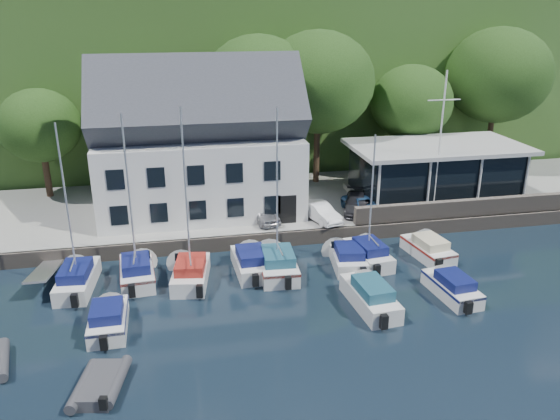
# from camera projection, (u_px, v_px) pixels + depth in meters

# --- Properties ---
(ground) EXTENTS (180.00, 180.00, 0.00)m
(ground) POSITION_uv_depth(u_px,v_px,m) (370.00, 333.00, 26.63)
(ground) COLOR black
(ground) RESTS_ON ground
(quay) EXTENTS (60.00, 13.00, 1.00)m
(quay) POSITION_uv_depth(u_px,v_px,m) (292.00, 204.00, 42.53)
(quay) COLOR gray
(quay) RESTS_ON ground
(quay_face) EXTENTS (60.00, 0.30, 1.00)m
(quay_face) POSITION_uv_depth(u_px,v_px,m) (313.00, 237.00, 36.56)
(quay_face) COLOR #61584E
(quay_face) RESTS_ON ground
(hillside) EXTENTS (160.00, 75.00, 16.00)m
(hillside) POSITION_uv_depth(u_px,v_px,m) (227.00, 57.00, 80.79)
(hillside) COLOR #34531F
(hillside) RESTS_ON ground
(harbor_building) EXTENTS (14.40, 8.20, 8.70)m
(harbor_building) POSITION_uv_depth(u_px,v_px,m) (199.00, 151.00, 38.62)
(harbor_building) COLOR silver
(harbor_building) RESTS_ON quay
(club_pavilion) EXTENTS (13.20, 7.20, 4.10)m
(club_pavilion) POSITION_uv_depth(u_px,v_px,m) (435.00, 170.00, 42.29)
(club_pavilion) COLOR black
(club_pavilion) RESTS_ON quay
(seawall) EXTENTS (18.00, 0.50, 1.20)m
(seawall) POSITION_uv_depth(u_px,v_px,m) (476.00, 207.00, 38.75)
(seawall) COLOR #61584E
(seawall) RESTS_ON quay
(gangway) EXTENTS (1.20, 6.00, 1.40)m
(gangway) POSITION_uv_depth(u_px,v_px,m) (48.00, 280.00, 31.85)
(gangway) COLOR silver
(gangway) RESTS_ON ground
(car_silver) EXTENTS (2.33, 3.89, 1.24)m
(car_silver) POSITION_uv_depth(u_px,v_px,m) (262.00, 213.00, 37.62)
(car_silver) COLOR #9E9EA3
(car_silver) RESTS_ON quay
(car_white) EXTENTS (2.45, 3.98, 1.24)m
(car_white) POSITION_uv_depth(u_px,v_px,m) (320.00, 212.00, 37.75)
(car_white) COLOR silver
(car_white) RESTS_ON quay
(car_dgrey) EXTENTS (3.04, 4.61, 1.24)m
(car_dgrey) POSITION_uv_depth(u_px,v_px,m) (356.00, 203.00, 39.43)
(car_dgrey) COLOR #2D2D32
(car_dgrey) RESTS_ON quay
(car_blue) EXTENTS (1.86, 3.79, 1.25)m
(car_blue) POSITION_uv_depth(u_px,v_px,m) (363.00, 205.00, 39.07)
(car_blue) COLOR #2A5182
(car_blue) RESTS_ON quay
(flagpole) EXTENTS (2.39, 0.20, 9.98)m
(flagpole) POSITION_uv_depth(u_px,v_px,m) (440.00, 143.00, 38.28)
(flagpole) COLOR silver
(flagpole) RESTS_ON quay
(tree_0) EXTENTS (6.11, 6.11, 8.36)m
(tree_0) POSITION_uv_depth(u_px,v_px,m) (42.00, 144.00, 41.41)
(tree_0) COLOR #18320F
(tree_0) RESTS_ON quay
(tree_1) EXTENTS (6.94, 6.94, 9.48)m
(tree_1) POSITION_uv_depth(u_px,v_px,m) (137.00, 132.00, 42.90)
(tree_1) COLOR #18320F
(tree_1) RESTS_ON quay
(tree_2) EXTENTS (8.85, 8.85, 12.09)m
(tree_2) POSITION_uv_depth(u_px,v_px,m) (259.00, 113.00, 43.30)
(tree_2) COLOR #18320F
(tree_2) RESTS_ON quay
(tree_3) EXTENTS (9.06, 9.06, 12.38)m
(tree_3) POSITION_uv_depth(u_px,v_px,m) (318.00, 109.00, 44.33)
(tree_3) COLOR #18320F
(tree_3) RESTS_ON quay
(tree_4) EXTENTS (6.97, 6.97, 9.52)m
(tree_4) POSITION_uv_depth(u_px,v_px,m) (410.00, 121.00, 46.74)
(tree_4) COLOR #18320F
(tree_4) RESTS_ON quay
(tree_5) EXTENTS (9.11, 9.11, 12.45)m
(tree_5) POSITION_uv_depth(u_px,v_px,m) (495.00, 100.00, 48.34)
(tree_5) COLOR #18320F
(tree_5) RESTS_ON quay
(boat_r1_0) EXTENTS (2.44, 6.62, 9.23)m
(boat_r1_0) POSITION_uv_depth(u_px,v_px,m) (68.00, 212.00, 29.28)
(boat_r1_0) COLOR silver
(boat_r1_0) RESTS_ON ground
(boat_r1_1) EXTENTS (2.47, 5.94, 9.40)m
(boat_r1_1) POSITION_uv_depth(u_px,v_px,m) (130.00, 205.00, 30.03)
(boat_r1_1) COLOR silver
(boat_r1_1) RESTS_ON ground
(boat_r1_2) EXTENTS (2.97, 6.20, 9.16)m
(boat_r1_2) POSITION_uv_depth(u_px,v_px,m) (187.00, 208.00, 29.98)
(boat_r1_2) COLOR silver
(boat_r1_2) RESTS_ON ground
(boat_r1_3) EXTENTS (2.33, 5.98, 1.50)m
(boat_r1_3) POSITION_uv_depth(u_px,v_px,m) (251.00, 260.00, 32.60)
(boat_r1_3) COLOR silver
(boat_r1_3) RESTS_ON ground
(boat_r1_4) EXTENTS (2.66, 6.51, 9.39)m
(boat_r1_4) POSITION_uv_depth(u_px,v_px,m) (277.00, 199.00, 31.03)
(boat_r1_4) COLOR silver
(boat_r1_4) RESTS_ON ground
(boat_r1_5) EXTENTS (2.68, 5.60, 1.39)m
(boat_r1_5) POSITION_uv_depth(u_px,v_px,m) (348.00, 256.00, 33.30)
(boat_r1_5) COLOR silver
(boat_r1_5) RESTS_ON ground
(boat_r1_6) EXTENTS (2.54, 6.04, 8.99)m
(boat_r1_6) POSITION_uv_depth(u_px,v_px,m) (372.00, 194.00, 32.46)
(boat_r1_6) COLOR silver
(boat_r1_6) RESTS_ON ground
(boat_r1_7) EXTENTS (2.69, 5.86, 1.40)m
(boat_r1_7) POSITION_uv_depth(u_px,v_px,m) (428.00, 247.00, 34.53)
(boat_r1_7) COLOR silver
(boat_r1_7) RESTS_ON ground
(boat_r2_0) EXTENTS (1.97, 5.25, 1.42)m
(boat_r2_0) POSITION_uv_depth(u_px,v_px,m) (108.00, 317.00, 26.71)
(boat_r2_0) COLOR silver
(boat_r2_0) RESTS_ON ground
(boat_r2_3) EXTENTS (2.37, 6.59, 1.56)m
(boat_r2_3) POSITION_uv_depth(u_px,v_px,m) (370.00, 293.00, 28.72)
(boat_r2_3) COLOR silver
(boat_r2_3) RESTS_ON ground
(boat_r2_4) EXTENTS (2.24, 5.69, 1.37)m
(boat_r2_4) POSITION_uv_depth(u_px,v_px,m) (452.00, 285.00, 29.81)
(boat_r2_4) COLOR silver
(boat_r2_4) RESTS_ON ground
(dinghy_1) EXTENTS (2.52, 3.54, 0.75)m
(dinghy_1) POSITION_uv_depth(u_px,v_px,m) (100.00, 382.00, 22.55)
(dinghy_1) COLOR #343438
(dinghy_1) RESTS_ON ground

